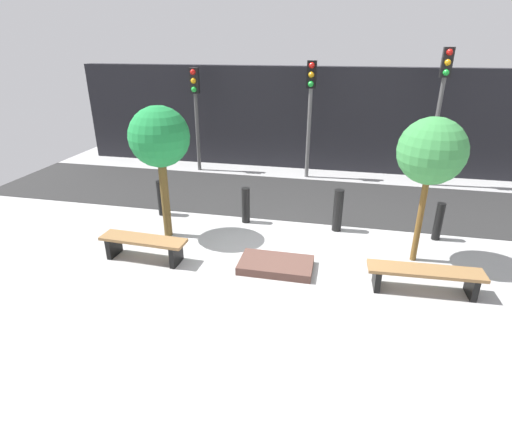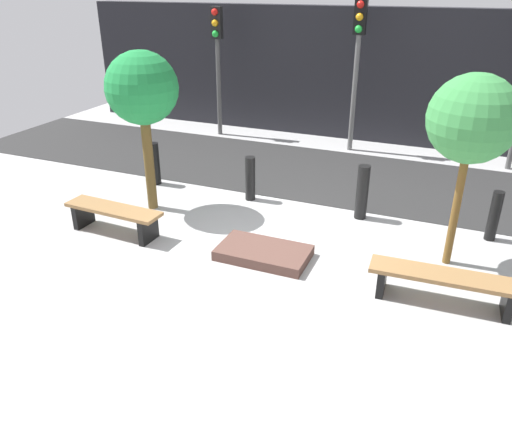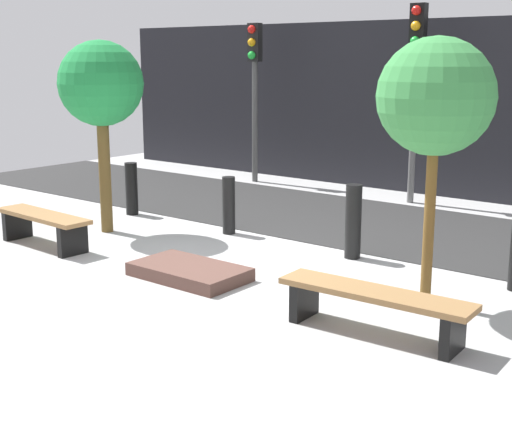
# 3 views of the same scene
# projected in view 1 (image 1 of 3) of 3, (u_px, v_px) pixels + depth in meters

# --- Properties ---
(ground_plane) EXTENTS (18.00, 18.00, 0.00)m
(ground_plane) POSITION_uv_depth(u_px,v_px,m) (276.00, 267.00, 7.77)
(ground_plane) COLOR #A4A4A4
(road_strip) EXTENTS (18.00, 3.33, 0.01)m
(road_strip) POSITION_uv_depth(u_px,v_px,m) (299.00, 198.00, 11.24)
(road_strip) COLOR #292929
(road_strip) RESTS_ON ground
(building_facade) EXTENTS (16.20, 0.50, 3.33)m
(building_facade) POSITION_uv_depth(u_px,v_px,m) (312.00, 119.00, 13.36)
(building_facade) COLOR black
(building_facade) RESTS_ON ground
(bench_left) EXTENTS (1.76, 0.51, 0.48)m
(bench_left) POSITION_uv_depth(u_px,v_px,m) (144.00, 244.00, 7.92)
(bench_left) COLOR black
(bench_left) RESTS_ON ground
(bench_right) EXTENTS (1.95, 0.51, 0.45)m
(bench_right) POSITION_uv_depth(u_px,v_px,m) (425.00, 275.00, 6.89)
(bench_right) COLOR black
(bench_right) RESTS_ON ground
(planter_bed) EXTENTS (1.40, 0.81, 0.16)m
(planter_bed) POSITION_uv_depth(u_px,v_px,m) (276.00, 265.00, 7.69)
(planter_bed) COLOR brown
(planter_bed) RESTS_ON ground
(tree_behind_left_bench) EXTENTS (1.26, 1.26, 2.88)m
(tree_behind_left_bench) POSITION_uv_depth(u_px,v_px,m) (159.00, 139.00, 8.21)
(tree_behind_left_bench) COLOR brown
(tree_behind_left_bench) RESTS_ON ground
(tree_behind_right_bench) EXTENTS (1.22, 1.22, 2.84)m
(tree_behind_right_bench) POSITION_uv_depth(u_px,v_px,m) (432.00, 152.00, 7.17)
(tree_behind_right_bench) COLOR brown
(tree_behind_right_bench) RESTS_ON ground
(bollard_far_left) EXTENTS (0.21, 0.21, 0.89)m
(bollard_far_left) POSITION_uv_depth(u_px,v_px,m) (162.00, 198.00, 9.98)
(bollard_far_left) COLOR black
(bollard_far_left) RESTS_ON ground
(bollard_left) EXTENTS (0.19, 0.19, 0.87)m
(bollard_left) POSITION_uv_depth(u_px,v_px,m) (246.00, 205.00, 9.56)
(bollard_left) COLOR black
(bollard_left) RESTS_ON ground
(bollard_center) EXTENTS (0.21, 0.21, 0.99)m
(bollard_center) POSITION_uv_depth(u_px,v_px,m) (338.00, 210.00, 9.11)
(bollard_center) COLOR black
(bollard_center) RESTS_ON ground
(bollard_right) EXTENTS (0.18, 0.18, 0.86)m
(bollard_right) POSITION_uv_depth(u_px,v_px,m) (438.00, 222.00, 8.71)
(bollard_right) COLOR black
(bollard_right) RESTS_ON ground
(traffic_light_west) EXTENTS (0.28, 0.27, 3.31)m
(traffic_light_west) POSITION_uv_depth(u_px,v_px,m) (196.00, 101.00, 12.80)
(traffic_light_west) COLOR #4C4C4C
(traffic_light_west) RESTS_ON ground
(traffic_light_mid_west) EXTENTS (0.28, 0.27, 3.55)m
(traffic_light_mid_west) POSITION_uv_depth(u_px,v_px,m) (310.00, 99.00, 12.02)
(traffic_light_mid_west) COLOR slate
(traffic_light_mid_west) RESTS_ON ground
(traffic_light_mid_east) EXTENTS (0.28, 0.27, 3.92)m
(traffic_light_mid_east) POSITION_uv_depth(u_px,v_px,m) (441.00, 94.00, 11.21)
(traffic_light_mid_east) COLOR #545454
(traffic_light_mid_east) RESTS_ON ground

